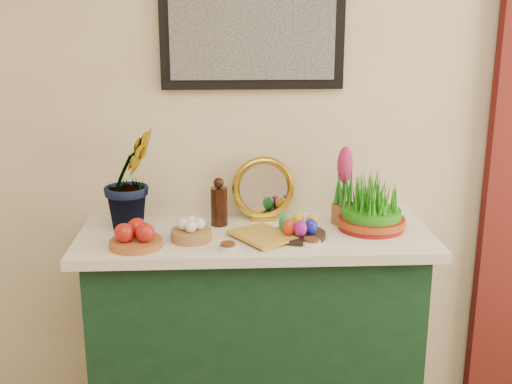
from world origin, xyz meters
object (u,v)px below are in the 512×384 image
mirror (263,189)px  hyacinth_green (130,163)px  sideboard (255,338)px  wheatgrass_sabzeh (372,206)px  book (243,240)px

mirror → hyacinth_green: bearing=-170.7°
hyacinth_green → mirror: hyacinth_green is taller
sideboard → hyacinth_green: (-0.49, 0.08, 0.73)m
mirror → wheatgrass_sabzeh: bearing=-20.0°
hyacinth_green → mirror: bearing=-34.4°
wheatgrass_sabzeh → hyacinth_green: bearing=176.0°
mirror → book: size_ratio=1.16×
sideboard → hyacinth_green: bearing=170.2°
book → wheatgrass_sabzeh: 0.55m
hyacinth_green → book: size_ratio=2.30×
book → sideboard: bearing=35.4°
sideboard → mirror: size_ratio=4.79×
mirror → wheatgrass_sabzeh: size_ratio=0.99×
mirror → book: bearing=-107.3°
book → hyacinth_green: bearing=120.8°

